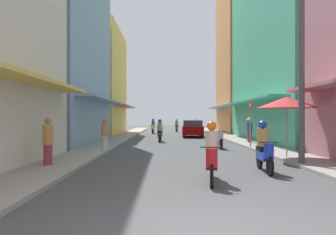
% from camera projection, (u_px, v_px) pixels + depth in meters
% --- Properties ---
extents(ground_plane, '(95.14, 95.14, 0.00)m').
position_uv_depth(ground_plane, '(177.00, 141.00, 21.53)').
color(ground_plane, '#4C4C4F').
extents(sidewalk_left, '(1.80, 51.24, 0.12)m').
position_uv_depth(sidewalk_left, '(115.00, 140.00, 21.49)').
color(sidewalk_left, '#9E9991').
rests_on(sidewalk_left, ground).
extents(sidewalk_right, '(1.80, 51.24, 0.12)m').
position_uv_depth(sidewalk_right, '(240.00, 140.00, 21.56)').
color(sidewalk_right, '#9E9991').
rests_on(sidewalk_right, ground).
extents(building_left_mid, '(7.05, 10.33, 14.96)m').
position_uv_depth(building_left_mid, '(49.00, 28.00, 19.49)').
color(building_left_mid, '#8CA5CC').
rests_on(building_left_mid, ground).
extents(building_left_far, '(7.05, 9.59, 10.40)m').
position_uv_depth(building_left_far, '(90.00, 82.00, 30.09)').
color(building_left_far, '#EFD159').
rests_on(building_left_far, ground).
extents(building_right_mid, '(7.05, 13.58, 15.81)m').
position_uv_depth(building_right_mid, '(296.00, 29.00, 21.23)').
color(building_right_mid, '#4CB28C').
rests_on(building_right_mid, ground).
extents(building_right_far, '(7.05, 8.40, 16.36)m').
position_uv_depth(building_right_far, '(249.00, 58.00, 33.16)').
color(building_right_far, '#D88C4C').
rests_on(building_right_far, ground).
extents(motorbike_red, '(0.57, 1.80, 1.58)m').
position_uv_depth(motorbike_red, '(212.00, 155.00, 7.82)').
color(motorbike_red, black).
rests_on(motorbike_red, ground).
extents(motorbike_orange, '(0.55, 1.81, 1.58)m').
position_uv_depth(motorbike_orange, '(177.00, 126.00, 35.99)').
color(motorbike_orange, black).
rests_on(motorbike_orange, ground).
extents(motorbike_green, '(0.55, 1.81, 1.58)m').
position_uv_depth(motorbike_green, '(160.00, 132.00, 20.88)').
color(motorbike_green, black).
rests_on(motorbike_green, ground).
extents(motorbike_white, '(0.55, 1.81, 1.58)m').
position_uv_depth(motorbike_white, '(153.00, 127.00, 31.86)').
color(motorbike_white, black).
rests_on(motorbike_white, ground).
extents(motorbike_silver, '(0.55, 1.81, 0.96)m').
position_uv_depth(motorbike_silver, '(219.00, 139.00, 16.36)').
color(motorbike_silver, black).
rests_on(motorbike_silver, ground).
extents(motorbike_maroon, '(0.55, 1.81, 1.58)m').
position_uv_depth(motorbike_maroon, '(196.00, 127.00, 31.10)').
color(motorbike_maroon, black).
rests_on(motorbike_maroon, ground).
extents(motorbike_blue, '(0.55, 1.81, 1.58)m').
position_uv_depth(motorbike_blue, '(264.00, 149.00, 9.26)').
color(motorbike_blue, black).
rests_on(motorbike_blue, ground).
extents(parked_car, '(2.03, 4.21, 1.45)m').
position_uv_depth(parked_car, '(193.00, 128.00, 26.38)').
color(parked_car, '#8C0000').
rests_on(parked_car, ground).
extents(pedestrian_far, '(0.44, 0.44, 1.72)m').
position_uv_depth(pedestrian_far, '(250.00, 129.00, 19.19)').
color(pedestrian_far, '#99333F').
rests_on(pedestrian_far, ground).
extents(pedestrian_midway, '(0.34, 0.34, 1.68)m').
position_uv_depth(pedestrian_midway, '(48.00, 143.00, 9.93)').
color(pedestrian_midway, '#99333F').
rests_on(pedestrian_midway, ground).
extents(pedestrian_foreground, '(0.34, 0.34, 1.65)m').
position_uv_depth(pedestrian_foreground, '(105.00, 135.00, 15.07)').
color(pedestrian_foreground, beige).
rests_on(pedestrian_foreground, ground).
extents(vendor_umbrella, '(2.36, 2.36, 2.49)m').
position_uv_depth(vendor_umbrella, '(287.00, 103.00, 11.95)').
color(vendor_umbrella, '#99999E').
rests_on(vendor_umbrella, ground).
extents(utility_pole, '(0.20, 1.20, 7.00)m').
position_uv_depth(utility_pole, '(302.00, 62.00, 10.29)').
color(utility_pole, '#4C4C4F').
rests_on(utility_pole, ground).
extents(street_sign_no_entry, '(0.07, 0.60, 2.65)m').
position_uv_depth(street_sign_no_entry, '(250.00, 117.00, 16.16)').
color(street_sign_no_entry, gray).
rests_on(street_sign_no_entry, ground).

